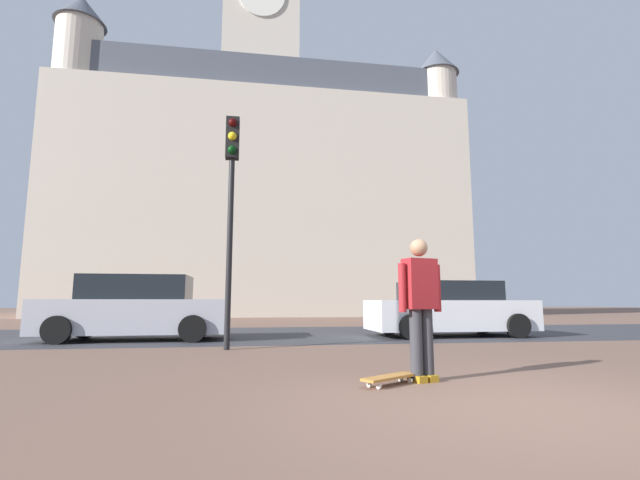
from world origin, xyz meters
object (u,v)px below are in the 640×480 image
object	(u,v)px
person_skater	(420,301)
car_white	(449,310)
skateboard	(390,377)
car_silver	(137,309)
traffic_light_pole	(231,185)

from	to	relation	value
person_skater	car_white	bearing A→B (deg)	62.22
skateboard	car_white	distance (m)	7.78
skateboard	car_silver	distance (m)	8.05
traffic_light_pole	car_silver	bearing A→B (deg)	132.31
person_skater	traffic_light_pole	distance (m)	5.26
car_silver	car_white	xyz separation A→B (m)	(8.31, 0.00, -0.03)
car_white	skateboard	bearing A→B (deg)	-120.16
person_skater	skateboard	bearing A→B (deg)	-159.15
skateboard	car_white	world-z (taller)	car_white
person_skater	skateboard	distance (m)	1.00
car_white	car_silver	bearing A→B (deg)	-180.00
traffic_light_pole	skateboard	bearing A→B (deg)	-63.46
skateboard	person_skater	bearing A→B (deg)	20.85
person_skater	car_silver	distance (m)	8.15
car_silver	traffic_light_pole	world-z (taller)	traffic_light_pole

